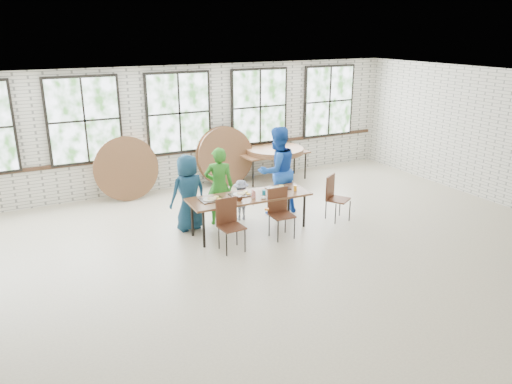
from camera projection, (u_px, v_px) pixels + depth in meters
room at (179, 115)px, 12.04m from camera, size 12.00×12.00×12.00m
dining_table at (249, 198)px, 9.67m from camera, size 2.43×0.89×0.74m
chair_near_left at (229, 220)px, 8.94m from camera, size 0.45×0.43×0.95m
chair_near_right at (280, 209)px, 9.50m from camera, size 0.44×0.42×0.95m
chair_spare at (334, 194)px, 10.33m from camera, size 0.57×0.57×0.95m
adult_teal at (188, 193)px, 9.75m from camera, size 0.81×0.59×1.53m
adult_green at (219, 186)px, 10.03m from camera, size 0.68×0.57×1.60m
toddler at (241, 200)px, 10.36m from camera, size 0.61×0.43×0.86m
adult_blue at (277, 171)px, 10.57m from camera, size 1.00×0.83×1.89m
storage_table at (275, 155)px, 12.97m from camera, size 1.83×0.84×0.74m
tabletop_clutter at (255, 194)px, 9.66m from camera, size 1.95×0.62×0.11m
round_tops_stacked at (275, 150)px, 12.94m from camera, size 1.50×1.50×0.13m
round_tops_leaning at (194, 160)px, 12.25m from camera, size 4.02×0.42×1.49m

